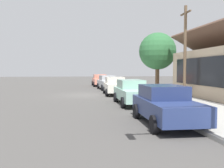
# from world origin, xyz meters

# --- Properties ---
(ground_plane) EXTENTS (120.00, 120.00, 0.00)m
(ground_plane) POSITION_xyz_m (0.00, 0.00, 0.00)
(ground_plane) COLOR #4C4947
(sidewalk_curb) EXTENTS (60.00, 4.20, 0.16)m
(sidewalk_curb) POSITION_xyz_m (0.00, 5.60, 0.08)
(sidewalk_curb) COLOR #A3A099
(sidewalk_curb) RESTS_ON ground
(car_coral) EXTENTS (4.73, 2.09, 1.59)m
(car_coral) POSITION_xyz_m (-12.08, 2.63, 0.82)
(car_coral) COLOR #EA8C75
(car_coral) RESTS_ON ground
(car_silver) EXTENTS (4.95, 2.14, 1.59)m
(car_silver) POSITION_xyz_m (-5.80, 2.85, 0.82)
(car_silver) COLOR silver
(car_silver) RESTS_ON ground
(car_ivory) EXTENTS (4.41, 2.11, 1.59)m
(car_ivory) POSITION_xyz_m (0.08, 2.76, 0.81)
(car_ivory) COLOR silver
(car_ivory) RESTS_ON ground
(car_seafoam) EXTENTS (4.74, 1.98, 1.59)m
(car_seafoam) POSITION_xyz_m (6.43, 2.82, 0.81)
(car_seafoam) COLOR #9ED1BC
(car_seafoam) RESTS_ON ground
(car_navy) EXTENTS (4.61, 2.16, 1.59)m
(car_navy) POSITION_xyz_m (12.39, 2.86, 0.82)
(car_navy) COLOR navy
(car_navy) RESTS_ON ground
(shade_tree) EXTENTS (4.09, 4.09, 6.35)m
(shade_tree) POSITION_xyz_m (-4.55, 8.28, 4.28)
(shade_tree) COLOR brown
(shade_tree) RESTS_ON ground
(traffic_light_main) EXTENTS (0.37, 2.79, 5.20)m
(traffic_light_main) POSITION_xyz_m (16.79, 2.54, 3.49)
(traffic_light_main) COLOR #383833
(traffic_light_main) RESTS_ON ground
(utility_pole_wooden) EXTENTS (1.80, 0.24, 7.50)m
(utility_pole_wooden) POSITION_xyz_m (2.62, 8.20, 3.93)
(utility_pole_wooden) COLOR brown
(utility_pole_wooden) RESTS_ON ground
(fire_hydrant_red) EXTENTS (0.22, 0.22, 0.71)m
(fire_hydrant_red) POSITION_xyz_m (6.47, 4.20, 0.50)
(fire_hydrant_red) COLOR red
(fire_hydrant_red) RESTS_ON sidewalk_curb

